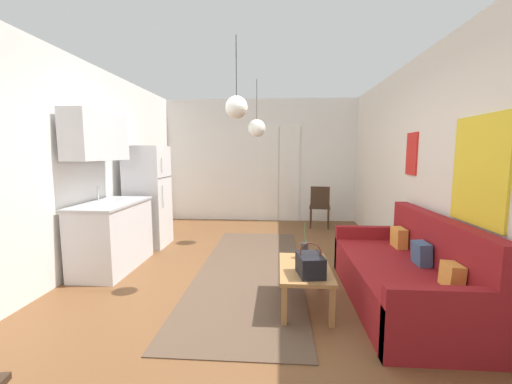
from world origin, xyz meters
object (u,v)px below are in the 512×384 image
refrigerator (148,196)px  pendant_lamp_near (237,107)px  handbag (310,265)px  coffee_table (305,272)px  bamboo_vase (304,250)px  accent_chair (320,205)px  couch (406,277)px  pendant_lamp_far (257,128)px

refrigerator → pendant_lamp_near: (1.70, -1.67, 1.19)m
handbag → coffee_table: bearing=98.6°
coffee_table → pendant_lamp_near: pendant_lamp_near is taller
handbag → refrigerator: (-2.45, 2.18, 0.33)m
bamboo_vase → accent_chair: (0.57, 3.16, -0.00)m
couch → pendant_lamp_far: bearing=127.8°
accent_chair → pendant_lamp_near: bearing=74.7°
coffee_table → handbag: size_ratio=2.54×
couch → pendant_lamp_far: 3.21m
refrigerator → pendant_lamp_far: size_ratio=1.76×
handbag → pendant_lamp_near: pendant_lamp_near is taller
couch → refrigerator: size_ratio=1.23×
pendant_lamp_near → coffee_table: bearing=-23.0°
coffee_table → handbag: (0.03, -0.21, 0.16)m
couch → pendant_lamp_near: pendant_lamp_near is taller
couch → bamboo_vase: couch is taller
accent_chair → pendant_lamp_near: pendant_lamp_near is taller
handbag → pendant_lamp_far: pendant_lamp_far is taller
couch → bamboo_vase: size_ratio=5.23×
accent_chair → pendant_lamp_far: size_ratio=0.93×
couch → accent_chair: bearing=97.7°
couch → handbag: bearing=-162.7°
handbag → refrigerator: 3.30m
handbag → pendant_lamp_near: (-0.75, 0.52, 1.52)m
handbag → pendant_lamp_far: size_ratio=0.37×
bamboo_vase → pendant_lamp_far: size_ratio=0.41×
couch → accent_chair: 3.38m
pendant_lamp_near → pendant_lamp_far: bearing=87.6°
couch → pendant_lamp_far: pendant_lamp_far is taller
refrigerator → accent_chair: (3.01, 1.47, -0.34)m
couch → handbag: (-1.01, -0.31, 0.22)m
pendant_lamp_near → pendant_lamp_far: 1.97m
handbag → bamboo_vase: bearing=91.7°
pendant_lamp_near → accent_chair: bearing=67.4°
refrigerator → bamboo_vase: bearing=-34.7°
accent_chair → pendant_lamp_far: bearing=51.2°
coffee_table → pendant_lamp_far: (-0.64, 2.27, 1.61)m
bamboo_vase → accent_chair: size_ratio=0.45×
refrigerator → pendant_lamp_far: 2.13m
bamboo_vase → pendant_lamp_far: 2.56m
accent_chair → bamboo_vase: bearing=87.1°
coffee_table → bamboo_vase: (0.02, 0.28, 0.14)m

